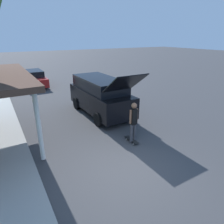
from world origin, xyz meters
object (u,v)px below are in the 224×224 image
(car_down_street, at_px, (33,78))
(skateboard, at_px, (132,140))
(skateboarder, at_px, (134,121))
(suv_parked, at_px, (100,95))

(car_down_street, relative_size, skateboard, 5.44)
(skateboard, bearing_deg, skateboarder, -84.82)
(skateboarder, xyz_separation_m, skateboard, (-0.01, 0.06, -0.93))
(suv_parked, relative_size, skateboarder, 3.09)
(skateboarder, relative_size, skateboard, 2.20)
(suv_parked, bearing_deg, car_down_street, 102.33)
(skateboarder, height_order, skateboard, skateboarder)
(car_down_street, height_order, skateboard, car_down_street)
(suv_parked, height_order, car_down_street, suv_parked)
(suv_parked, distance_m, skateboard, 3.88)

